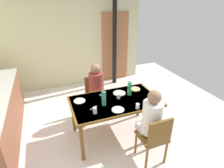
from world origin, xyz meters
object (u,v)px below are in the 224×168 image
object	(u,v)px
dining_table	(115,104)
water_bottle_green_far	(130,88)
chair_far_diner	(95,94)
chair_near_diner	(155,137)
water_bottle_green_near	(104,98)
person_far_diner	(97,85)
person_near_diner	(152,116)

from	to	relation	value
dining_table	water_bottle_green_far	bearing A→B (deg)	16.52
dining_table	chair_far_diner	size ratio (longest dim) A/B	1.77
chair_near_diner	water_bottle_green_far	distance (m)	0.97
water_bottle_green_near	water_bottle_green_far	world-z (taller)	water_bottle_green_near
chair_near_diner	chair_far_diner	world-z (taller)	same
person_far_diner	water_bottle_green_near	bearing A→B (deg)	82.77
chair_near_diner	person_near_diner	xyz separation A→B (m)	(-0.00, 0.14, 0.28)
chair_near_diner	water_bottle_green_near	world-z (taller)	water_bottle_green_near
person_near_diner	person_far_diner	distance (m)	1.39
dining_table	person_near_diner	world-z (taller)	person_near_diner
chair_far_diner	person_near_diner	world-z (taller)	person_near_diner
dining_table	chair_near_diner	size ratio (longest dim) A/B	1.77
water_bottle_green_far	water_bottle_green_near	bearing A→B (deg)	-163.91
chair_near_diner	water_bottle_green_far	size ratio (longest dim) A/B	3.05
chair_far_diner	dining_table	bearing A→B (deg)	99.87
dining_table	person_far_diner	distance (m)	0.68
dining_table	chair_far_diner	distance (m)	0.83
dining_table	person_near_diner	xyz separation A→B (m)	(0.32, -0.66, 0.10)
chair_far_diner	water_bottle_green_far	distance (m)	0.92
dining_table	chair_near_diner	distance (m)	0.88
water_bottle_green_near	chair_near_diner	bearing A→B (deg)	-53.01
chair_near_diner	person_far_diner	bearing A→B (deg)	107.53
person_near_diner	chair_near_diner	bearing A→B (deg)	-90.00
dining_table	water_bottle_green_near	bearing A→B (deg)	-164.52
water_bottle_green_near	water_bottle_green_far	bearing A→B (deg)	16.09
person_far_diner	water_bottle_green_near	xyz separation A→B (m)	(-0.09, -0.72, 0.11)
chair_far_diner	person_near_diner	distance (m)	1.55
dining_table	water_bottle_green_near	xyz separation A→B (m)	(-0.23, -0.06, 0.21)
person_near_diner	water_bottle_green_far	world-z (taller)	person_near_diner
chair_near_diner	water_bottle_green_far	bearing A→B (deg)	90.00
person_near_diner	person_far_diner	world-z (taller)	same
chair_near_diner	dining_table	bearing A→B (deg)	111.99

